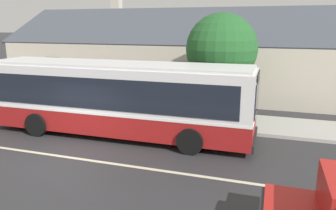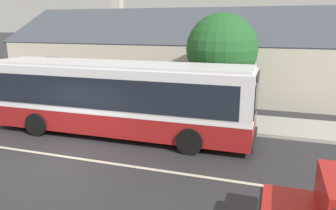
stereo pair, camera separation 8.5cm
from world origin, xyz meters
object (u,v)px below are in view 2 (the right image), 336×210
at_px(transit_bus, 116,97).
at_px(bench_by_building, 17,96).
at_px(bench_down_street, 71,99).
at_px(street_tree_primary, 222,49).

bearing_deg(transit_bus, bench_by_building, 160.37).
relative_size(transit_bus, bench_down_street, 7.50).
height_order(transit_bus, bench_down_street, transit_bus).
xyz_separation_m(transit_bus, bench_by_building, (-8.05, 2.87, -1.11)).
bearing_deg(bench_down_street, transit_bus, -34.87).
xyz_separation_m(bench_by_building, bench_down_street, (3.56, 0.26, -0.01)).
bearing_deg(bench_by_building, street_tree_primary, 5.66).
height_order(bench_down_street, street_tree_primary, street_tree_primary).
bearing_deg(street_tree_primary, bench_down_street, -173.71).
distance_m(transit_bus, bench_by_building, 8.62).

